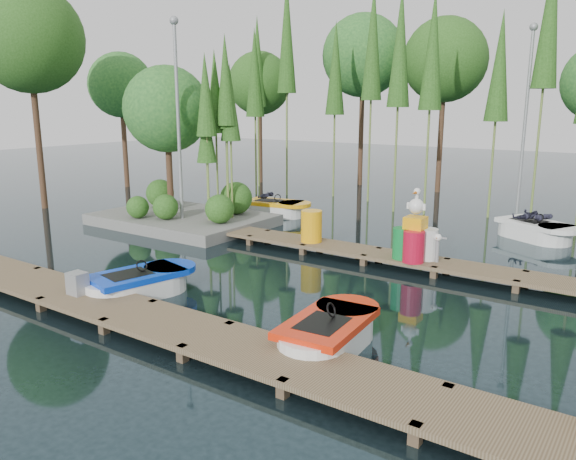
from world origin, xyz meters
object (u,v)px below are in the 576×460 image
Objects in this scene: utility_cabinet at (78,283)px; island at (179,138)px; yellow_barrel at (311,226)px; boat_blue at (139,285)px; boat_yellow_far at (275,208)px; drum_cluster at (415,239)px; boat_red at (329,334)px.

island is at bearing 120.64° from utility_cabinet.
boat_blue is at bearing -101.37° from yellow_barrel.
boat_yellow_far reaches higher than boat_blue.
island reaches higher than boat_blue.
utility_cabinet is 0.25× the size of drum_cluster.
yellow_barrel reaches higher than utility_cabinet.
island is at bearing 143.21° from boat_red.
boat_blue is at bearing 68.02° from utility_cabinet.
boat_red is 12.54m from boat_yellow_far.
drum_cluster reaches higher than boat_red.
boat_blue is at bearing -61.68° from boat_yellow_far.
boat_blue is (5.13, -6.52, -2.92)m from island.
drum_cluster is (4.51, 5.57, 0.61)m from boat_blue.
boat_yellow_far reaches higher than boat_red.
boat_yellow_far is (-8.14, 9.53, 0.04)m from boat_red.
island is 2.40× the size of boat_red.
utility_cabinet is 7.20m from yellow_barrel.
drum_cluster is (7.53, -4.00, 0.57)m from boat_yellow_far.
boat_blue is 5.13m from boat_red.
island reaches higher than boat_yellow_far.
boat_blue is 7.20m from drum_cluster.
drum_cluster is (9.64, -0.94, -2.31)m from island.
boat_yellow_far is at bearing 55.34° from island.
boat_red is 1.45× the size of drum_cluster.
boat_blue is 1.51× the size of drum_cluster.
utility_cabinet is at bearing -103.38° from yellow_barrel.
yellow_barrel reaches higher than boat_red.
drum_cluster reaches higher than boat_blue.
island is at bearing 172.83° from yellow_barrel.
boat_red is (10.26, -6.47, -2.92)m from island.
boat_red is 5.60m from drum_cluster.
yellow_barrel is at bearing -7.17° from island.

